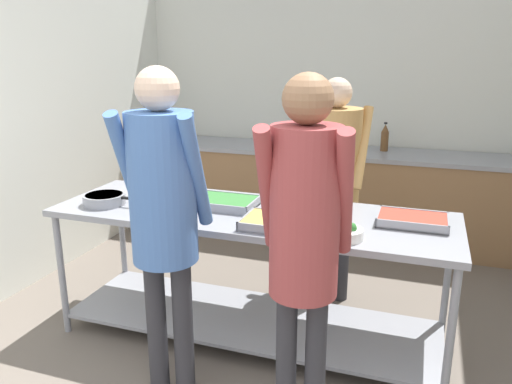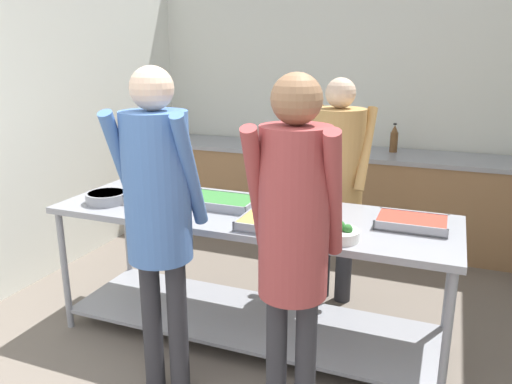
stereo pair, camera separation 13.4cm
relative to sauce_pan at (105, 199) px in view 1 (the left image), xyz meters
name	(u,v)px [view 1 (the left image)]	position (x,y,z in m)	size (l,w,h in m)	color
wall_rear	(326,101)	(0.93, 2.56, 0.42)	(3.97, 0.06, 2.65)	silver
wall_left	(17,119)	(-1.03, 0.40, 0.42)	(0.06, 4.44, 2.65)	silver
back_counter	(316,192)	(0.93, 2.19, -0.46)	(3.81, 0.65, 0.90)	olive
serving_counter	(251,253)	(0.95, 0.16, -0.32)	(2.49, 0.80, 0.87)	gray
sauce_pan	(105,199)	(0.00, 0.00, 0.00)	(0.41, 0.27, 0.07)	gray
plate_stack	(173,193)	(0.35, 0.27, 0.00)	(0.23, 0.23, 0.07)	white
serving_tray_greens	(221,202)	(0.73, 0.22, -0.01)	(0.46, 0.29, 0.05)	gray
serving_tray_vegetables	(282,223)	(1.21, -0.05, -0.01)	(0.44, 0.30, 0.05)	gray
broccoli_bowl	(344,232)	(1.57, -0.11, 0.00)	(0.20, 0.20, 0.10)	silver
serving_tray_roast	(412,220)	(1.90, 0.24, -0.01)	(0.40, 0.27, 0.05)	gray
guest_serving_left	(163,204)	(0.74, -0.53, 0.20)	(0.46, 0.38, 1.77)	#2D2D33
guest_serving_right	(304,228)	(1.48, -0.65, 0.20)	(0.43, 0.37, 1.75)	#2D2D33
cook_behind_counter	(334,168)	(1.33, 0.89, 0.11)	(0.49, 0.37, 1.66)	#2D2D33
water_bottle	(385,138)	(1.56, 2.28, 0.12)	(0.07, 0.07, 0.28)	brown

